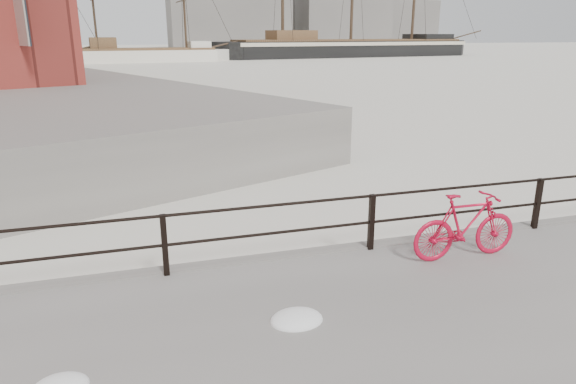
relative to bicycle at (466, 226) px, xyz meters
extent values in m
plane|color=white|center=(2.16, 0.94, -0.92)|extent=(400.00, 400.00, 0.00)
imported|color=red|center=(0.00, 0.00, 0.00)|extent=(1.90, 0.32, 1.14)
ellipsoid|color=white|center=(-3.29, -1.09, -0.44)|extent=(0.71, 0.56, 0.25)
ellipsoid|color=white|center=(-6.12, -1.64, -0.47)|extent=(0.60, 0.47, 0.21)
cube|color=gray|center=(22.16, 140.94, 8.08)|extent=(32.00, 18.00, 18.00)
cube|color=gray|center=(57.16, 145.94, 11.08)|extent=(26.00, 20.00, 24.00)
cube|color=gray|center=(80.16, 150.94, 6.08)|extent=(20.00, 16.00, 14.00)
camera|label=1|loc=(-5.13, -6.77, 3.05)|focal=32.00mm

